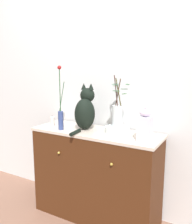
{
  "coord_description": "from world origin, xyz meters",
  "views": [
    {
      "loc": [
        1.09,
        -1.91,
        1.46
      ],
      "look_at": [
        0.0,
        0.0,
        1.04
      ],
      "focal_mm": 39.52,
      "sensor_mm": 36.0,
      "label": 1
    }
  ],
  "objects_px": {
    "candle_pillar": "(52,121)",
    "cat_sitting": "(85,110)",
    "vase_slim_green": "(61,114)",
    "bowl_porcelain": "(117,130)",
    "vase_glass_clear": "(117,114)",
    "sideboard": "(96,175)",
    "jar_lidded_porcelain": "(145,126)"
  },
  "relations": [
    {
      "from": "jar_lidded_porcelain",
      "to": "candle_pillar",
      "type": "distance_m",
      "value": 0.96
    },
    {
      "from": "vase_slim_green",
      "to": "jar_lidded_porcelain",
      "type": "xyz_separation_m",
      "value": [
        0.8,
        0.05,
        -0.03
      ]
    },
    {
      "from": "vase_slim_green",
      "to": "candle_pillar",
      "type": "distance_m",
      "value": 0.2
    },
    {
      "from": "candle_pillar",
      "to": "jar_lidded_porcelain",
      "type": "bearing_deg",
      "value": -0.97
    },
    {
      "from": "sideboard",
      "to": "cat_sitting",
      "type": "xyz_separation_m",
      "value": [
        -0.13,
        0.02,
        0.61
      ]
    },
    {
      "from": "jar_lidded_porcelain",
      "to": "bowl_porcelain",
      "type": "bearing_deg",
      "value": 158.08
    },
    {
      "from": "vase_slim_green",
      "to": "vase_glass_clear",
      "type": "relative_size",
      "value": 1.29
    },
    {
      "from": "vase_slim_green",
      "to": "vase_glass_clear",
      "type": "xyz_separation_m",
      "value": [
        0.5,
        0.17,
        0.02
      ]
    },
    {
      "from": "sideboard",
      "to": "candle_pillar",
      "type": "height_order",
      "value": "candle_pillar"
    },
    {
      "from": "cat_sitting",
      "to": "jar_lidded_porcelain",
      "type": "xyz_separation_m",
      "value": [
        0.62,
        -0.08,
        -0.06
      ]
    },
    {
      "from": "bowl_porcelain",
      "to": "candle_pillar",
      "type": "height_order",
      "value": "candle_pillar"
    },
    {
      "from": "candle_pillar",
      "to": "vase_glass_clear",
      "type": "bearing_deg",
      "value": 8.92
    },
    {
      "from": "bowl_porcelain",
      "to": "jar_lidded_porcelain",
      "type": "height_order",
      "value": "jar_lidded_porcelain"
    },
    {
      "from": "cat_sitting",
      "to": "jar_lidded_porcelain",
      "type": "relative_size",
      "value": 1.54
    },
    {
      "from": "vase_slim_green",
      "to": "bowl_porcelain",
      "type": "distance_m",
      "value": 0.55
    },
    {
      "from": "bowl_porcelain",
      "to": "jar_lidded_porcelain",
      "type": "distance_m",
      "value": 0.34
    },
    {
      "from": "cat_sitting",
      "to": "vase_glass_clear",
      "type": "height_order",
      "value": "vase_glass_clear"
    },
    {
      "from": "cat_sitting",
      "to": "vase_glass_clear",
      "type": "xyz_separation_m",
      "value": [
        0.32,
        0.04,
        -0.01
      ]
    },
    {
      "from": "sideboard",
      "to": "vase_slim_green",
      "type": "height_order",
      "value": "vase_slim_green"
    },
    {
      "from": "vase_slim_green",
      "to": "candle_pillar",
      "type": "relative_size",
      "value": 5.6
    },
    {
      "from": "vase_glass_clear",
      "to": "vase_slim_green",
      "type": "bearing_deg",
      "value": -161.44
    },
    {
      "from": "sideboard",
      "to": "cat_sitting",
      "type": "bearing_deg",
      "value": 170.43
    },
    {
      "from": "sideboard",
      "to": "cat_sitting",
      "type": "height_order",
      "value": "cat_sitting"
    },
    {
      "from": "cat_sitting",
      "to": "jar_lidded_porcelain",
      "type": "height_order",
      "value": "cat_sitting"
    },
    {
      "from": "sideboard",
      "to": "vase_slim_green",
      "type": "xyz_separation_m",
      "value": [
        -0.32,
        -0.11,
        0.58
      ]
    },
    {
      "from": "cat_sitting",
      "to": "vase_slim_green",
      "type": "relative_size",
      "value": 0.72
    },
    {
      "from": "vase_slim_green",
      "to": "vase_glass_clear",
      "type": "height_order",
      "value": "vase_slim_green"
    },
    {
      "from": "vase_slim_green",
      "to": "vase_glass_clear",
      "type": "distance_m",
      "value": 0.53
    },
    {
      "from": "candle_pillar",
      "to": "cat_sitting",
      "type": "bearing_deg",
      "value": 11.27
    },
    {
      "from": "cat_sitting",
      "to": "bowl_porcelain",
      "type": "relative_size",
      "value": 1.98
    },
    {
      "from": "jar_lidded_porcelain",
      "to": "candle_pillar",
      "type": "height_order",
      "value": "jar_lidded_porcelain"
    },
    {
      "from": "sideboard",
      "to": "candle_pillar",
      "type": "xyz_separation_m",
      "value": [
        -0.47,
        -0.05,
        0.48
      ]
    }
  ]
}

